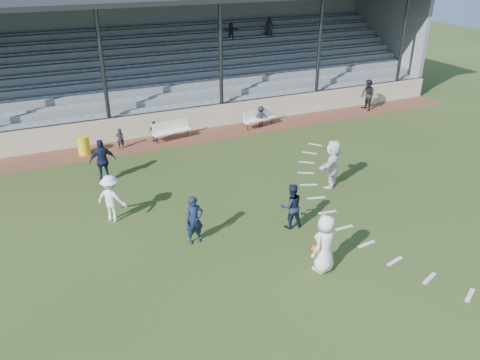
# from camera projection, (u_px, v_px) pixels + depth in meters

# --- Properties ---
(ground) EXTENTS (90.00, 90.00, 0.00)m
(ground) POSITION_uv_depth(u_px,v_px,m) (271.00, 247.00, 15.18)
(ground) COLOR #2D3E19
(ground) RESTS_ON ground
(cinder_track) EXTENTS (34.00, 2.00, 0.02)m
(cinder_track) POSITION_uv_depth(u_px,v_px,m) (176.00, 139.00, 23.78)
(cinder_track) COLOR brown
(cinder_track) RESTS_ON ground
(retaining_wall) EXTENTS (34.00, 0.18, 1.20)m
(retaining_wall) POSITION_uv_depth(u_px,v_px,m) (169.00, 122.00, 24.38)
(retaining_wall) COLOR #C3B296
(retaining_wall) RESTS_ON ground
(bench_left) EXTENTS (2.04, 0.79, 0.95)m
(bench_left) POSITION_uv_depth(u_px,v_px,m) (171.00, 129.00, 23.54)
(bench_left) COLOR white
(bench_left) RESTS_ON cinder_track
(bench_right) EXTENTS (2.04, 0.91, 0.95)m
(bench_right) POSITION_uv_depth(u_px,v_px,m) (259.00, 116.00, 25.27)
(bench_right) COLOR white
(bench_right) RESTS_ON cinder_track
(trash_bin) EXTENTS (0.55, 0.55, 0.87)m
(trash_bin) POSITION_uv_depth(u_px,v_px,m) (84.00, 145.00, 21.86)
(trash_bin) COLOR gold
(trash_bin) RESTS_ON cinder_track
(football) EXTENTS (0.24, 0.24, 0.24)m
(football) POSITION_uv_depth(u_px,v_px,m) (315.00, 249.00, 14.88)
(football) COLOR #F14F0E
(football) RESTS_ON ground
(player_white_lead) EXTENTS (1.06, 0.88, 1.86)m
(player_white_lead) POSITION_uv_depth(u_px,v_px,m) (325.00, 243.00, 13.70)
(player_white_lead) COLOR white
(player_white_lead) RESTS_ON ground
(player_navy_lead) EXTENTS (0.62, 0.42, 1.66)m
(player_navy_lead) POSITION_uv_depth(u_px,v_px,m) (194.00, 220.00, 15.08)
(player_navy_lead) COLOR #121A32
(player_navy_lead) RESTS_ON ground
(player_navy_mid) EXTENTS (0.86, 0.71, 1.62)m
(player_navy_mid) POSITION_uv_depth(u_px,v_px,m) (291.00, 206.00, 15.95)
(player_navy_mid) COLOR #121A32
(player_navy_mid) RESTS_ON ground
(player_white_wing) EXTENTS (1.27, 1.23, 1.74)m
(player_white_wing) POSITION_uv_depth(u_px,v_px,m) (111.00, 198.00, 16.33)
(player_white_wing) COLOR white
(player_white_wing) RESTS_ON ground
(player_navy_wing) EXTENTS (1.08, 0.46, 1.84)m
(player_navy_wing) POSITION_uv_depth(u_px,v_px,m) (103.00, 161.00, 19.11)
(player_navy_wing) COLOR #121A32
(player_navy_wing) RESTS_ON ground
(player_white_back) EXTENTS (1.79, 1.61, 1.98)m
(player_white_back) POSITION_uv_depth(u_px,v_px,m) (332.00, 163.00, 18.71)
(player_white_back) COLOR white
(player_white_back) RESTS_ON ground
(official) EXTENTS (0.73, 0.92, 1.83)m
(official) POSITION_uv_depth(u_px,v_px,m) (368.00, 95.00, 27.74)
(official) COLOR black
(official) RESTS_ON cinder_track
(sub_left_near) EXTENTS (0.37, 0.24, 1.02)m
(sub_left_near) POSITION_uv_depth(u_px,v_px,m) (120.00, 138.00, 22.47)
(sub_left_near) COLOR black
(sub_left_near) RESTS_ON cinder_track
(sub_left_far) EXTENTS (0.65, 0.35, 1.06)m
(sub_left_far) POSITION_uv_depth(u_px,v_px,m) (155.00, 131.00, 23.30)
(sub_left_far) COLOR black
(sub_left_far) RESTS_ON cinder_track
(sub_right) EXTENTS (0.82, 0.60, 1.13)m
(sub_right) POSITION_uv_depth(u_px,v_px,m) (261.00, 116.00, 25.29)
(sub_right) COLOR black
(sub_right) RESTS_ON cinder_track
(grandstand) EXTENTS (34.60, 9.00, 6.61)m
(grandstand) POSITION_uv_depth(u_px,v_px,m) (145.00, 72.00, 27.53)
(grandstand) COLOR gray
(grandstand) RESTS_ON ground
(penalty_arc) EXTENTS (3.89, 14.63, 0.01)m
(penalty_arc) POSITION_uv_depth(u_px,v_px,m) (374.00, 220.00, 16.68)
(penalty_arc) COLOR silver
(penalty_arc) RESTS_ON ground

